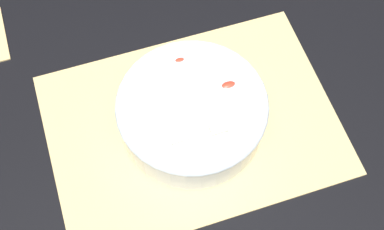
{
  "coord_description": "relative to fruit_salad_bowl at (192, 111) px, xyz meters",
  "views": [
    {
      "loc": [
        -0.12,
        -0.38,
        0.8
      ],
      "look_at": [
        0.0,
        0.0,
        0.03
      ],
      "focal_mm": 50.0,
      "sensor_mm": 36.0,
      "label": 1
    }
  ],
  "objects": [
    {
      "name": "ground_plane",
      "position": [
        -0.0,
        -0.0,
        -0.05
      ],
      "size": [
        6.0,
        6.0,
        0.0
      ],
      "primitive_type": "plane",
      "color": "black"
    },
    {
      "name": "bamboo_mat_center",
      "position": [
        -0.0,
        -0.0,
        -0.04
      ],
      "size": [
        0.47,
        0.34,
        0.01
      ],
      "color": "#D6B775",
      "rests_on": "ground_plane"
    },
    {
      "name": "fruit_salad_bowl",
      "position": [
        0.0,
        0.0,
        0.0
      ],
      "size": [
        0.24,
        0.24,
        0.08
      ],
      "color": "silver",
      "rests_on": "bamboo_mat_center"
    }
  ]
}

